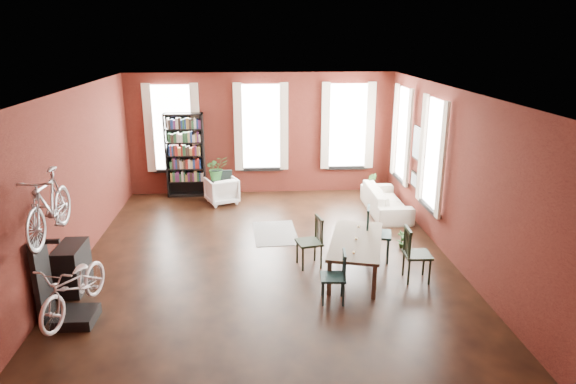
{
  "coord_description": "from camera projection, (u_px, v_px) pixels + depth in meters",
  "views": [
    {
      "loc": [
        -0.21,
        -8.95,
        4.16
      ],
      "look_at": [
        0.44,
        0.6,
        1.18
      ],
      "focal_mm": 32.0,
      "sensor_mm": 36.0,
      "label": 1
    }
  ],
  "objects": [
    {
      "name": "plant_by_sofa",
      "position": [
        369.0,
        192.0,
        13.48
      ],
      "size": [
        0.4,
        0.7,
        0.31
      ],
      "primitive_type": "imported",
      "rotation": [
        0.0,
        0.0,
        -0.02
      ],
      "color": "#326227",
      "rests_on": "ground"
    },
    {
      "name": "dining_chair_a",
      "position": [
        333.0,
        277.0,
        8.19
      ],
      "size": [
        0.43,
        0.43,
        0.86
      ],
      "primitive_type": "cube",
      "rotation": [
        0.0,
        0.0,
        -1.66
      ],
      "color": "#183635",
      "rests_on": "ground"
    },
    {
      "name": "dining_table",
      "position": [
        356.0,
        256.0,
        9.19
      ],
      "size": [
        1.34,
        2.07,
        0.65
      ],
      "primitive_type": "cube",
      "rotation": [
        0.0,
        0.0,
        -0.27
      ],
      "color": "#483B2B",
      "rests_on": "ground"
    },
    {
      "name": "console_table",
      "position": [
        72.0,
        268.0,
        8.58
      ],
      "size": [
        0.4,
        0.8,
        0.8
      ],
      "primitive_type": "cube",
      "color": "black",
      "rests_on": "ground"
    },
    {
      "name": "plant_on_stand",
      "position": [
        217.0,
        171.0,
        13.21
      ],
      "size": [
        0.75,
        0.79,
        0.49
      ],
      "primitive_type": "imported",
      "rotation": [
        0.0,
        0.0,
        0.37
      ],
      "color": "#276126",
      "rests_on": "plant_stand"
    },
    {
      "name": "dining_chair_b",
      "position": [
        309.0,
        242.0,
        9.45
      ],
      "size": [
        0.52,
        0.52,
        0.94
      ],
      "primitive_type": "cube",
      "rotation": [
        0.0,
        0.0,
        -1.36
      ],
      "color": "black",
      "rests_on": "ground"
    },
    {
      "name": "room",
      "position": [
        278.0,
        144.0,
        9.74
      ],
      "size": [
        9.0,
        9.04,
        3.22
      ],
      "color": "black",
      "rests_on": "ground"
    },
    {
      "name": "plant_small",
      "position": [
        401.0,
        245.0,
        10.35
      ],
      "size": [
        0.36,
        0.41,
        0.13
      ],
      "primitive_type": "imported",
      "rotation": [
        0.0,
        0.0,
        0.57
      ],
      "color": "#265020",
      "rests_on": "ground"
    },
    {
      "name": "bike_wall_rack",
      "position": [
        42.0,
        279.0,
        7.64
      ],
      "size": [
        0.16,
        0.6,
        1.3
      ],
      "primitive_type": "cube",
      "color": "black",
      "rests_on": "ground"
    },
    {
      "name": "white_armchair",
      "position": [
        222.0,
        189.0,
        13.01
      ],
      "size": [
        0.92,
        0.9,
        0.74
      ],
      "primitive_type": "imported",
      "rotation": [
        0.0,
        0.0,
        3.54
      ],
      "color": "white",
      "rests_on": "ground"
    },
    {
      "name": "bookshelf",
      "position": [
        185.0,
        155.0,
        13.41
      ],
      "size": [
        1.0,
        0.32,
        2.2
      ],
      "primitive_type": "cube",
      "color": "black",
      "rests_on": "ground"
    },
    {
      "name": "dining_chair_c",
      "position": [
        417.0,
        254.0,
        8.9
      ],
      "size": [
        0.46,
        0.46,
        0.97
      ],
      "primitive_type": "cube",
      "rotation": [
        0.0,
        0.0,
        1.54
      ],
      "color": "black",
      "rests_on": "ground"
    },
    {
      "name": "cream_sofa",
      "position": [
        386.0,
        196.0,
        12.32
      ],
      "size": [
        0.61,
        2.08,
        0.81
      ],
      "primitive_type": "imported",
      "rotation": [
        0.0,
        0.0,
        1.57
      ],
      "color": "beige",
      "rests_on": "ground"
    },
    {
      "name": "plant_stand",
      "position": [
        217.0,
        189.0,
        13.39
      ],
      "size": [
        0.34,
        0.34,
        0.52
      ],
      "primitive_type": "cube",
      "rotation": [
        0.0,
        0.0,
        0.37
      ],
      "color": "black",
      "rests_on": "ground"
    },
    {
      "name": "bike_trainer",
      "position": [
        77.0,
        317.0,
        7.69
      ],
      "size": [
        0.58,
        0.58,
        0.17
      ],
      "primitive_type": "cube",
      "rotation": [
        0.0,
        0.0,
        -0.02
      ],
      "color": "black",
      "rests_on": "ground"
    },
    {
      "name": "bicycle_hung",
      "position": [
        45.0,
        183.0,
        7.22
      ],
      "size": [
        0.47,
        1.0,
        1.66
      ],
      "primitive_type": "imported",
      "color": "#A5A8AD",
      "rests_on": "bike_wall_rack"
    },
    {
      "name": "striped_rug",
      "position": [
        275.0,
        233.0,
        11.13
      ],
      "size": [
        0.98,
        1.5,
        0.01
      ],
      "primitive_type": "cube",
      "rotation": [
        0.0,
        0.0,
        0.05
      ],
      "color": "black",
      "rests_on": "ground"
    },
    {
      "name": "dining_chair_d",
      "position": [
        378.0,
        234.0,
        9.71
      ],
      "size": [
        0.58,
        0.58,
        1.03
      ],
      "primitive_type": "cube",
      "rotation": [
        0.0,
        0.0,
        1.32
      ],
      "color": "#173434",
      "rests_on": "ground"
    },
    {
      "name": "bicycle_floor",
      "position": [
        71.0,
        262.0,
        7.4
      ],
      "size": [
        0.77,
        0.99,
        1.66
      ],
      "primitive_type": "imported",
      "rotation": [
        0.0,
        0.0,
        -0.23
      ],
      "color": "beige",
      "rests_on": "bike_trainer"
    }
  ]
}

